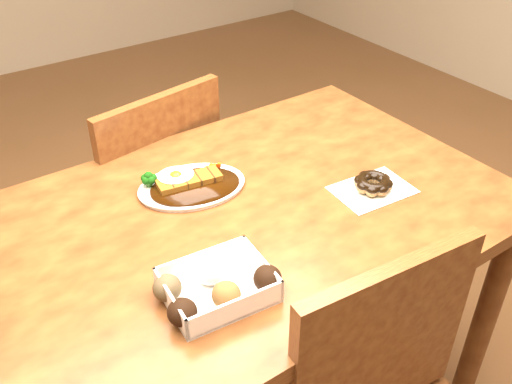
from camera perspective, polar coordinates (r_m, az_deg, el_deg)
table at (r=1.35m, az=-0.76°, el=-5.05°), size 1.20×0.80×0.75m
chair_far at (r=1.83m, az=-10.98°, el=-0.59°), size 0.48×0.48×0.87m
katsu_curry_plate at (r=1.36m, az=-6.65°, el=0.80°), size 0.29×0.23×0.05m
donut_box at (r=1.07m, az=-4.05°, el=-9.37°), size 0.23×0.17×0.06m
pon_de_ring at (r=1.37m, az=11.64°, el=0.81°), size 0.19×0.14×0.04m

